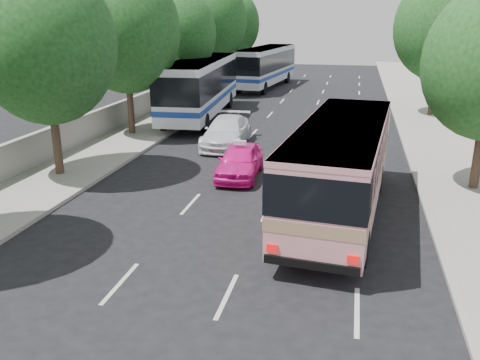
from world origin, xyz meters
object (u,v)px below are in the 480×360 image
(pink_taxi, at_px, (240,161))
(tour_coach_rear, at_px, (265,64))
(white_pickup, at_px, (227,132))
(pink_bus, at_px, (341,160))
(tour_coach_front, at_px, (201,83))

(pink_taxi, distance_m, tour_coach_rear, 28.11)
(white_pickup, relative_size, tour_coach_rear, 0.41)
(tour_coach_rear, bearing_deg, pink_bus, -69.13)
(white_pickup, height_order, tour_coach_rear, tour_coach_rear)
(white_pickup, bearing_deg, tour_coach_front, 113.88)
(tour_coach_front, relative_size, tour_coach_rear, 1.04)
(white_pickup, distance_m, tour_coach_rear, 22.79)
(white_pickup, height_order, tour_coach_front, tour_coach_front)
(tour_coach_rear, bearing_deg, white_pickup, -78.83)
(pink_bus, distance_m, tour_coach_front, 18.72)
(pink_bus, relative_size, tour_coach_rear, 0.83)
(pink_bus, xyz_separation_m, tour_coach_front, (-9.80, 15.95, 0.29))
(pink_bus, height_order, white_pickup, pink_bus)
(pink_taxi, bearing_deg, pink_bus, -43.04)
(pink_taxi, xyz_separation_m, white_pickup, (-1.89, 5.14, 0.04))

